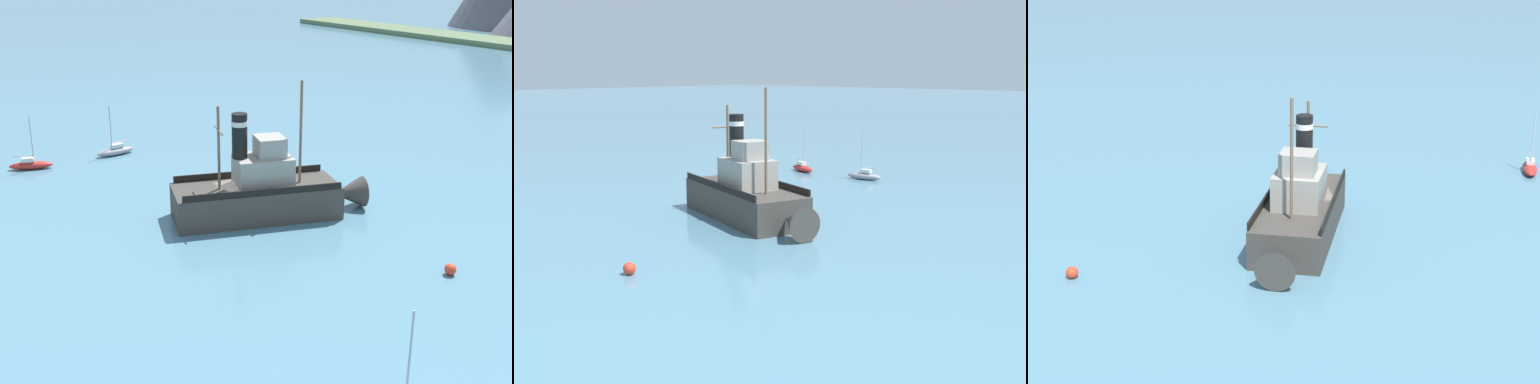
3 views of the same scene
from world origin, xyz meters
The scene contains 5 objects.
ground_plane centered at (0.00, 0.00, 0.00)m, with size 600.00×600.00×0.00m, color teal.
old_tugboat centered at (1.16, 1.69, 1.83)m, with size 7.86×14.74×9.90m.
sailboat_grey centered at (-19.67, -1.87, 0.43)m, with size 1.46×3.89×4.90m.
sailboat_red centered at (-19.52, -9.91, 0.43)m, with size 2.34×3.95×4.90m.
mooring_buoy centered at (15.00, 5.95, 0.36)m, with size 0.71×0.71×0.71m, color red.
Camera 2 is at (34.94, 34.36, 11.14)m, focal length 45.00 mm.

